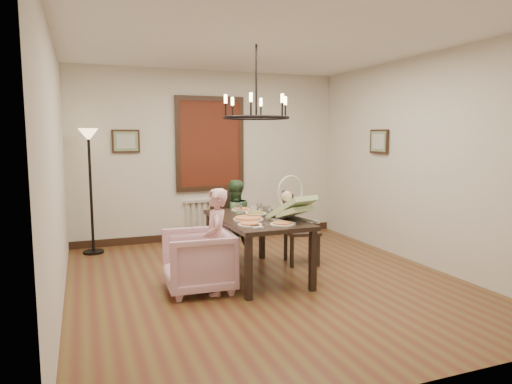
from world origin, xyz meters
TOP-DOWN VIEW (x-y plane):
  - room_shell at (0.00, 0.37)m, footprint 4.51×5.00m
  - dining_table at (-0.04, 0.22)m, footprint 0.92×1.60m
  - chair_far at (-0.13, 1.26)m, footprint 0.51×0.51m
  - chair_right at (0.74, 0.54)m, footprint 0.52×0.52m
  - armchair at (-0.83, -0.03)m, footprint 0.79×0.77m
  - elderly_woman at (-0.67, -0.18)m, footprint 0.32×0.40m
  - seated_man at (-0.05, 1.07)m, footprint 0.50×0.41m
  - baby_bouncer at (0.26, -0.16)m, footprint 0.55×0.65m
  - salad_bowl at (-0.05, 0.21)m, footprint 0.30×0.30m
  - pizza_platter at (-0.20, 0.08)m, footprint 0.36×0.36m
  - drinking_glass at (0.12, 0.21)m, footprint 0.06×0.06m
  - window_blinds at (0.00, 2.46)m, footprint 1.00×0.03m
  - radiator at (0.00, 2.48)m, footprint 0.92×0.12m
  - picture_back at (-1.35, 2.47)m, footprint 0.42×0.03m
  - picture_right at (2.21, 0.90)m, footprint 0.03×0.42m
  - floor_lamp at (-1.90, 2.15)m, footprint 0.30×0.30m
  - chandelier at (-0.04, 0.22)m, footprint 0.80×0.80m

SIDE VIEW (x-z plane):
  - armchair at x=-0.83m, z-range 0.00..0.68m
  - radiator at x=0.00m, z-range 0.04..0.66m
  - seated_man at x=-0.05m, z-range 0.00..0.93m
  - chair_far at x=-0.13m, z-range 0.00..0.95m
  - elderly_woman at x=-0.67m, z-range 0.00..0.97m
  - chair_right at x=0.74m, z-range 0.00..1.00m
  - dining_table at x=-0.04m, z-range 0.29..1.03m
  - pizza_platter at x=-0.20m, z-range 0.74..0.78m
  - salad_bowl at x=-0.05m, z-range 0.74..0.82m
  - drinking_glass at x=0.12m, z-range 0.74..0.87m
  - floor_lamp at x=-1.90m, z-range 0.00..1.80m
  - baby_bouncer at x=0.26m, z-range 0.74..1.11m
  - room_shell at x=0.00m, z-range -0.01..2.80m
  - window_blinds at x=0.00m, z-range 0.90..2.30m
  - picture_back at x=-1.35m, z-range 1.47..1.83m
  - picture_right at x=2.21m, z-range 1.47..1.83m
  - chandelier at x=-0.04m, z-range 1.93..1.97m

